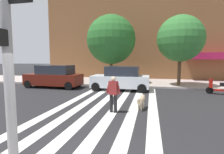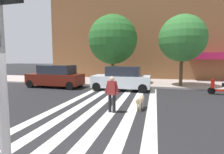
# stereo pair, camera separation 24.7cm
# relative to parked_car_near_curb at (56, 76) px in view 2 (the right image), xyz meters

# --- Properties ---
(ground_plane) EXTENTS (160.00, 160.00, 0.00)m
(ground_plane) POSITION_rel_parked_car_near_curb_xyz_m (6.27, -4.34, -0.94)
(ground_plane) COLOR #232326
(sidewalk_far) EXTENTS (80.00, 6.00, 0.15)m
(sidewalk_far) POSITION_rel_parked_car_near_curb_xyz_m (6.27, 4.45, -0.86)
(sidewalk_far) COLOR #B3A49E
(sidewalk_far) RESTS_ON ground_plane
(crosswalk_stripes) EXTENTS (4.95, 11.00, 0.01)m
(crosswalk_stripes) POSITION_rel_parked_car_near_curb_xyz_m (5.90, -4.34, -0.93)
(crosswalk_stripes) COLOR silver
(crosswalk_stripes) RESTS_ON ground_plane
(parked_car_near_curb) EXTENTS (4.76, 2.07, 1.91)m
(parked_car_near_curb) POSITION_rel_parked_car_near_curb_xyz_m (0.00, 0.00, 0.00)
(parked_car_near_curb) COLOR #611A11
(parked_car_near_curb) RESTS_ON ground_plane
(parked_car_behind_first) EXTENTS (4.41, 1.99, 1.86)m
(parked_car_behind_first) POSITION_rel_parked_car_near_curb_xyz_m (5.75, 0.00, -0.03)
(parked_car_behind_first) COLOR silver
(parked_car_behind_first) RESTS_ON ground_plane
(parked_scooter) EXTENTS (1.63, 0.56, 1.11)m
(parked_scooter) POSITION_rel_parked_car_near_curb_xyz_m (12.61, -0.20, -0.46)
(parked_scooter) COLOR black
(parked_scooter) RESTS_ON ground_plane
(street_tree_nearest) EXTENTS (4.65, 4.65, 6.44)m
(street_tree_nearest) POSITION_rel_parked_car_near_curb_xyz_m (4.25, 3.15, 3.32)
(street_tree_nearest) COLOR #4C3823
(street_tree_nearest) RESTS_ON sidewalk_far
(street_tree_middle) EXTENTS (3.91, 3.91, 5.95)m
(street_tree_middle) POSITION_rel_parked_car_near_curb_xyz_m (10.40, 2.61, 3.20)
(street_tree_middle) COLOR #4C3823
(street_tree_middle) RESTS_ON sidewalk_far
(pedestrian_dog_walker) EXTENTS (0.71, 0.30, 1.64)m
(pedestrian_dog_walker) POSITION_rel_parked_car_near_curb_xyz_m (6.40, -5.80, -0.01)
(pedestrian_dog_walker) COLOR black
(pedestrian_dog_walker) RESTS_ON ground_plane
(dog_on_leash) EXTENTS (0.37, 1.08, 0.65)m
(dog_on_leash) POSITION_rel_parked_car_near_curb_xyz_m (7.61, -5.02, -0.49)
(dog_on_leash) COLOR tan
(dog_on_leash) RESTS_ON ground_plane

